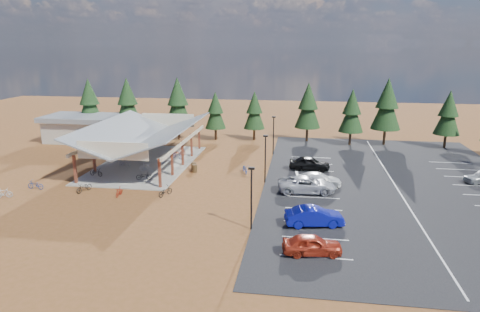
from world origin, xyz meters
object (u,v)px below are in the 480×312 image
Objects in this scene: bike_6 at (177,155)px; car_1 at (314,216)px; bike_14 at (245,169)px; car_3 at (318,179)px; trash_bin_1 at (194,166)px; bike_5 at (146,167)px; car_2 at (307,185)px; bike_3 at (143,145)px; bike_11 at (119,192)px; bike_8 at (84,187)px; bike_7 at (178,151)px; car_4 at (310,163)px; bike_0 at (96,172)px; car_0 at (312,245)px; lamp_post_1 at (265,155)px; trash_bin_0 at (195,168)px; bike_pavilion at (145,133)px; bike_2 at (126,153)px; bike_4 at (144,176)px; lamp_post_0 at (251,194)px; bike_9 at (3,193)px; bike_12 at (165,191)px; lamp_post_2 at (274,132)px; bike_1 at (124,162)px; outbuilding at (83,128)px; bike_10 at (35,185)px.

car_1 reaches higher than bike_6.
car_3 is (8.12, -3.52, 0.23)m from bike_14.
trash_bin_1 is 0.50× the size of bike_5.
car_1 is at bearing 178.33° from car_2.
bike_11 is at bearing -154.43° from bike_3.
bike_7 is at bearing 90.38° from bike_8.
car_4 is at bearing 8.33° from trash_bin_1.
bike_0 is 0.88× the size of bike_14.
car_0 is at bearing -136.77° from bike_6.
trash_bin_0 is (-8.32, 2.53, -2.53)m from lamp_post_1.
car_2 is (19.38, -7.57, -3.00)m from bike_pavilion.
car_2 is (23.04, -10.08, 0.25)m from bike_2.
trash_bin_0 is 14.17m from car_3.
bike_2 is at bearing 37.38° from car_0.
bike_4 is at bearing 82.60° from bike_11.
bike_3 is 14.73m from bike_4.
bike_2 is 0.98× the size of bike_8.
bike_9 is (-24.23, 3.57, -2.50)m from lamp_post_0.
car_0 is at bearing 175.75° from car_2.
bike_12 is at bearing 96.77° from car_2.
trash_bin_0 is at bearing -131.29° from lamp_post_2.
trash_bin_1 is 8.46m from bike_1.
car_2 reaches higher than trash_bin_1.
bike_0 is at bearing 56.86° from car_1.
lamp_post_0 is 16.93m from trash_bin_0.
bike_2 is (0.00, 8.31, 0.05)m from bike_0.
bike_11 is (15.45, -22.32, -1.58)m from outbuilding.
bike_8 reaches higher than bike_4.
bike_pavilion is 4.10× the size of car_3.
lamp_post_1 reaches higher than bike_14.
bike_0 is at bearing -162.49° from bike_2.
bike_10 is at bearing 177.33° from bike_3.
bike_0 reaches higher than bike_11.
bike_4 is (-4.33, -4.60, 0.08)m from trash_bin_1.
bike_10 is at bearing 147.79° from bike_6.
lamp_post_1 is at bearing 37.92° from bike_8.
bike_2 is at bearing 41.90° from car_1.
outbuilding is 2.32× the size of car_3.
bike_3 is at bearing 31.47° from car_0.
bike_10 is at bearing 130.40° from bike_7.
bike_4 is 18.52m from car_3.
bike_8 reaches higher than bike_9.
bike_1 is 10.15m from bike_11.
bike_2 reaches higher than trash_bin_0.
bike_10 is 28.19m from car_1.
bike_0 is (-3.66, -5.80, -3.29)m from bike_pavilion.
bike_pavilion is 11.59× the size of bike_3.
lamp_post_1 reaches higher than bike_1.
car_3 is (24.22, 0.44, 0.19)m from bike_0.
trash_bin_1 is at bearing -79.02° from bike_9.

